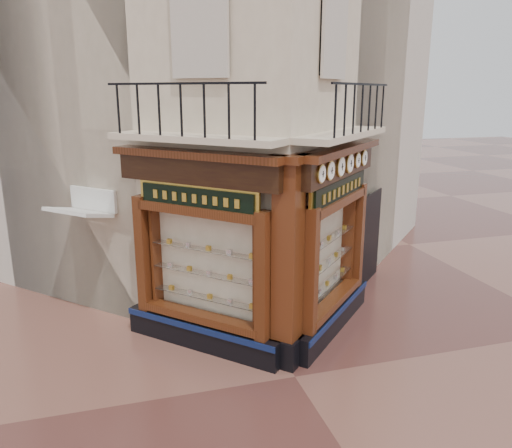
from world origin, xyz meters
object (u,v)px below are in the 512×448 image
object	(u,v)px
clock_e	(357,160)
signboard_left	(196,198)
clock_a	(321,174)
clock_d	(350,163)
clock_f	(364,158)
corner_pilaster	(288,267)
clock_c	(341,167)
awning	(88,320)
clock_b	(330,171)
signboard_right	(340,190)

from	to	relation	value
clock_e	signboard_left	distance (m)	3.54
clock_a	signboard_left	bearing A→B (deg)	108.39
clock_d	clock_f	xyz separation A→B (m)	(0.68, 0.68, 0.00)
corner_pilaster	clock_a	xyz separation A→B (m)	(0.59, -0.01, 1.67)
clock_a	clock_f	size ratio (longest dim) A/B	0.96
corner_pilaster	clock_c	xyz separation A→B (m)	(1.30, 0.69, 1.67)
clock_d	clock_c	bearing A→B (deg)	-180.00
corner_pilaster	clock_e	size ratio (longest dim) A/B	12.17
clock_d	clock_f	bearing A→B (deg)	-0.00
awning	clock_f	bearing A→B (deg)	-146.69
corner_pilaster	signboard_left	size ratio (longest dim) A/B	2.05
awning	clock_b	bearing A→B (deg)	-165.38
clock_e	clock_f	xyz separation A→B (m)	(0.33, 0.33, 0.00)
corner_pilaster	clock_f	bearing A→B (deg)	-8.40
clock_a	signboard_left	size ratio (longest dim) A/B	0.18
corner_pilaster	clock_a	bearing A→B (deg)	-46.36
clock_b	awning	size ratio (longest dim) A/B	0.28
clock_b	signboard_left	xyz separation A→B (m)	(-2.36, 0.72, -0.52)
corner_pilaster	signboard_right	size ratio (longest dim) A/B	1.83
clock_c	clock_e	bearing A→B (deg)	0.00
clock_d	clock_e	bearing A→B (deg)	-0.00
clock_a	clock_c	world-z (taller)	clock_c
corner_pilaster	awning	xyz separation A→B (m)	(-3.70, 3.00, -1.95)
clock_b	clock_f	size ratio (longest dim) A/B	1.04
corner_pilaster	signboard_right	world-z (taller)	corner_pilaster
clock_a	signboard_right	size ratio (longest dim) A/B	0.16
signboard_right	signboard_left	bearing A→B (deg)	135.00
corner_pilaster	clock_c	bearing A→B (deg)	-16.89
clock_c	signboard_left	distance (m)	2.82
clock_a	clock_e	size ratio (longest dim) A/B	1.05
signboard_left	clock_f	bearing A→B (deg)	-124.15
clock_b	clock_f	xyz separation A→B (m)	(1.45, 1.45, -0.00)
clock_b	clock_d	size ratio (longest dim) A/B	0.91
clock_b	awning	distance (m)	6.45
clock_b	clock_a	bearing A→B (deg)	180.00
clock_e	signboard_right	bearing A→B (deg)	170.80
signboard_left	signboard_right	size ratio (longest dim) A/B	0.89
clock_d	signboard_left	world-z (taller)	clock_d
clock_a	signboard_right	world-z (taller)	clock_a
corner_pilaster	awning	bearing A→B (deg)	96.03
clock_a	clock_b	world-z (taller)	clock_b
clock_d	signboard_left	distance (m)	3.17
clock_a	clock_d	world-z (taller)	clock_d
clock_c	clock_b	bearing A→B (deg)	-180.00
clock_d	awning	bearing A→B (deg)	115.25
clock_d	signboard_left	bearing A→B (deg)	135.97
clock_a	awning	bearing A→B (deg)	99.97
clock_d	awning	distance (m)	6.76
clock_d	signboard_left	size ratio (longest dim) A/B	0.21
clock_b	awning	world-z (taller)	clock_b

